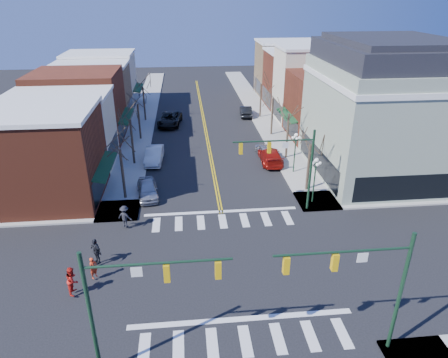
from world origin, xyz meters
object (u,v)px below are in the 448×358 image
object	(u,v)px
pedestrian_dark_a	(96,251)
car_left_mid	(154,155)
car_right_mid	(264,150)
car_right_far	(246,111)
victorian_corner	(383,109)
car_left_near	(147,189)
lamppost_midblock	(295,146)
pedestrian_dark_b	(125,216)
car_right_near	(270,156)
pedestrian_red_b	(73,280)
pedestrian_red_a	(93,268)
car_left_far	(170,119)
lamppost_corner	(315,173)

from	to	relation	value
pedestrian_dark_a	car_left_mid	bearing A→B (deg)	127.17
car_right_mid	car_right_far	xyz separation A→B (m)	(0.26, 15.81, 0.09)
victorian_corner	car_left_near	distance (m)	23.87
victorian_corner	lamppost_midblock	xyz separation A→B (m)	(-8.30, 0.50, -3.70)
pedestrian_dark_a	pedestrian_dark_b	bearing A→B (deg)	119.26
car_right_near	pedestrian_red_b	distance (m)	25.46
pedestrian_red_b	pedestrian_dark_a	bearing A→B (deg)	-15.74
car_right_mid	pedestrian_dark_a	xyz separation A→B (m)	(-15.28, -18.71, 0.44)
victorian_corner	car_right_far	bearing A→B (deg)	115.21
victorian_corner	pedestrian_dark_a	size ratio (longest dim) A/B	7.45
pedestrian_red_a	pedestrian_dark_a	world-z (taller)	pedestrian_dark_a
pedestrian_dark_b	car_left_far	bearing A→B (deg)	-73.21
lamppost_corner	lamppost_midblock	bearing A→B (deg)	90.00
car_left_mid	car_right_near	xyz separation A→B (m)	(12.65, -1.39, -0.03)
pedestrian_dark_b	victorian_corner	bearing A→B (deg)	-137.49
car_right_far	pedestrian_red_a	bearing A→B (deg)	70.98
lamppost_corner	car_right_near	distance (m)	9.90
car_left_far	pedestrian_dark_b	xyz separation A→B (m)	(-2.95, -26.70, 0.21)
car_left_near	car_left_mid	distance (m)	8.14
lamppost_midblock	car_left_mid	size ratio (longest dim) A/B	0.87
car_right_far	pedestrian_dark_a	bearing A→B (deg)	69.89
pedestrian_dark_a	car_right_near	bearing A→B (deg)	93.13
car_left_near	car_right_mid	size ratio (longest dim) A/B	1.12
car_left_near	car_left_far	xyz separation A→B (m)	(1.60, 21.42, 0.11)
victorian_corner	lamppost_midblock	bearing A→B (deg)	176.55
lamppost_midblock	victorian_corner	bearing A→B (deg)	-3.45
car_right_near	pedestrian_dark_b	size ratio (longest dim) A/B	2.94
car_left_mid	car_right_mid	bearing A→B (deg)	6.56
victorian_corner	pedestrian_red_a	world-z (taller)	victorian_corner
car_right_mid	pedestrian_red_a	distance (m)	25.34
lamppost_midblock	car_left_near	size ratio (longest dim) A/B	0.98
lamppost_corner	pedestrian_dark_b	bearing A→B (deg)	-170.93
lamppost_midblock	pedestrian_red_a	size ratio (longest dim) A/B	2.84
car_right_far	pedestrian_red_b	world-z (taller)	pedestrian_red_b
car_left_far	car_right_near	bearing A→B (deg)	-45.24
car_right_far	pedestrian_red_b	xyz separation A→B (m)	(-16.40, -37.44, 0.33)
car_left_near	car_left_far	world-z (taller)	car_left_far
car_right_near	pedestrian_red_a	world-z (taller)	pedestrian_red_a
car_left_far	car_right_mid	distance (m)	16.61
victorian_corner	lamppost_midblock	size ratio (longest dim) A/B	3.29
car_left_mid	pedestrian_dark_b	bearing A→B (deg)	-93.40
car_left_mid	pedestrian_red_a	xyz separation A→B (m)	(-2.78, -19.52, 0.09)
car_right_mid	car_left_far	bearing A→B (deg)	-52.45
lamppost_midblock	car_right_near	bearing A→B (deg)	121.08
lamppost_midblock	pedestrian_red_a	xyz separation A→B (m)	(-17.23, -15.15, -2.05)
pedestrian_red_a	pedestrian_red_b	xyz separation A→B (m)	(-0.97, -1.34, 0.18)
lamppost_midblock	car_left_mid	xyz separation A→B (m)	(-14.45, 4.37, -2.14)
car_right_far	pedestrian_dark_b	size ratio (longest dim) A/B	2.51
lamppost_midblock	car_left_mid	world-z (taller)	lamppost_midblock
pedestrian_dark_a	car_right_far	bearing A→B (deg)	112.09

